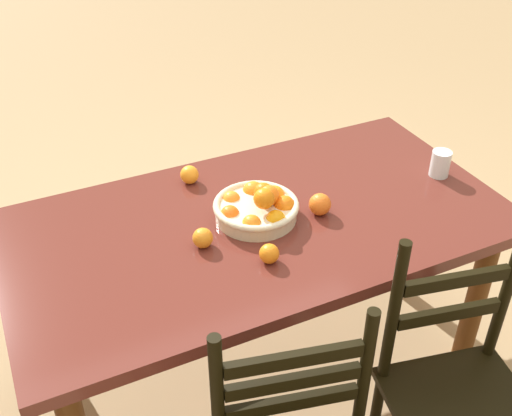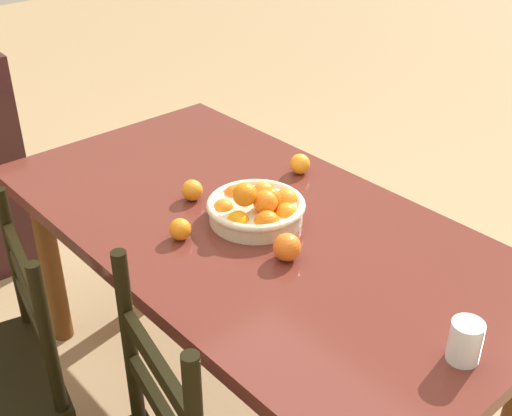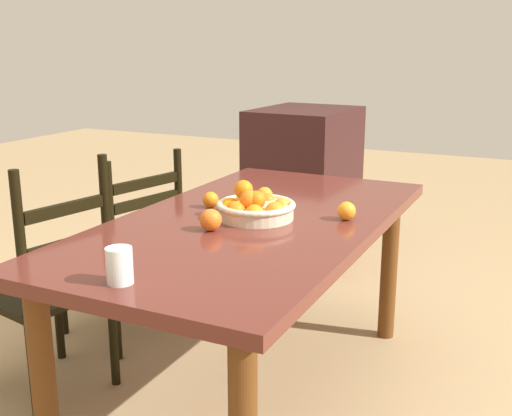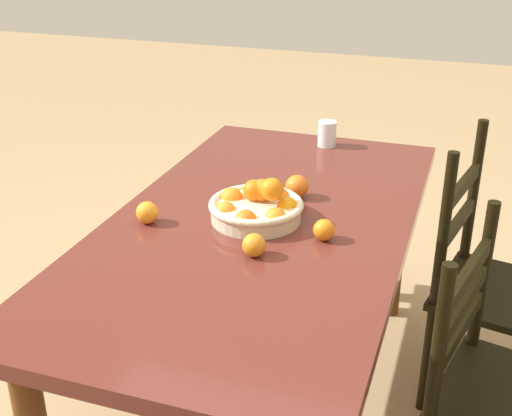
# 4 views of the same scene
# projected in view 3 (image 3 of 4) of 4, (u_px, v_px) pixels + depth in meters

# --- Properties ---
(ground_plane) EXTENTS (12.00, 12.00, 0.00)m
(ground_plane) POSITION_uv_depth(u_px,v_px,m) (252.00, 394.00, 2.54)
(ground_plane) COLOR tan
(dining_table) EXTENTS (1.72, 0.91, 0.73)m
(dining_table) POSITION_uv_depth(u_px,v_px,m) (252.00, 242.00, 2.37)
(dining_table) COLOR #5C261F
(dining_table) RESTS_ON ground
(chair_near_window) EXTENTS (0.50, 0.50, 0.96)m
(chair_near_window) POSITION_uv_depth(u_px,v_px,m) (49.00, 290.00, 2.45)
(chair_near_window) COLOR black
(chair_near_window) RESTS_ON ground
(chair_by_cabinet) EXTENTS (0.55, 0.55, 0.89)m
(chair_by_cabinet) POSITION_uv_depth(u_px,v_px,m) (126.00, 248.00, 2.96)
(chair_by_cabinet) COLOR black
(chair_by_cabinet) RESTS_ON ground
(cabinet) EXTENTS (0.69, 0.58, 0.97)m
(cabinet) POSITION_uv_depth(u_px,v_px,m) (304.00, 186.00, 3.98)
(cabinet) COLOR #351918
(cabinet) RESTS_ON ground
(fruit_bowl) EXTENTS (0.29, 0.29, 0.14)m
(fruit_bowl) POSITION_uv_depth(u_px,v_px,m) (255.00, 208.00, 2.33)
(fruit_bowl) COLOR beige
(fruit_bowl) RESTS_ON dining_table
(orange_loose_0) EXTENTS (0.07, 0.07, 0.07)m
(orange_loose_0) POSITION_uv_depth(u_px,v_px,m) (265.00, 195.00, 2.56)
(orange_loose_0) COLOR orange
(orange_loose_0) RESTS_ON dining_table
(orange_loose_1) EXTENTS (0.07, 0.07, 0.07)m
(orange_loose_1) POSITION_uv_depth(u_px,v_px,m) (346.00, 211.00, 2.32)
(orange_loose_1) COLOR orange
(orange_loose_1) RESTS_ON dining_table
(orange_loose_2) EXTENTS (0.06, 0.06, 0.06)m
(orange_loose_2) POSITION_uv_depth(u_px,v_px,m) (211.00, 200.00, 2.49)
(orange_loose_2) COLOR orange
(orange_loose_2) RESTS_ON dining_table
(orange_loose_3) EXTENTS (0.08, 0.08, 0.08)m
(orange_loose_3) POSITION_uv_depth(u_px,v_px,m) (211.00, 220.00, 2.19)
(orange_loose_3) COLOR orange
(orange_loose_3) RESTS_ON dining_table
(drinking_glass) EXTENTS (0.07, 0.07, 0.10)m
(drinking_glass) POSITION_uv_depth(u_px,v_px,m) (119.00, 266.00, 1.71)
(drinking_glass) COLOR silver
(drinking_glass) RESTS_ON dining_table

